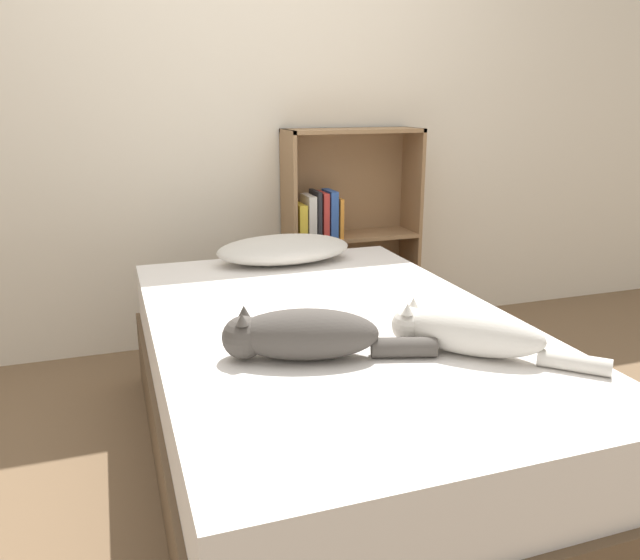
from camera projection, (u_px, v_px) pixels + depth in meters
name	position (u px, v px, depth m)	size (l,w,h in m)	color
ground_plane	(333.00, 466.00, 2.29)	(8.00, 8.00, 0.00)	brown
wall_back	(241.00, 108.00, 3.21)	(8.00, 0.06, 2.50)	silver
bed	(334.00, 397.00, 2.21)	(1.24, 1.97, 0.57)	brown
pillow	(284.00, 249.00, 2.85)	(0.62, 0.33, 0.13)	beige
cat_light	(465.00, 332.00, 1.83)	(0.50, 0.48, 0.14)	beige
cat_dark	(301.00, 335.00, 1.79)	(0.61, 0.28, 0.15)	#47423D
bookshelf	(344.00, 231.00, 3.44)	(0.73, 0.26, 1.15)	#8E6B47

